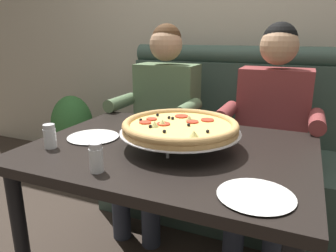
{
  "coord_description": "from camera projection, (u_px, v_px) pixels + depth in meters",
  "views": [
    {
      "loc": [
        0.49,
        -1.16,
        1.21
      ],
      "look_at": [
        0.01,
        -0.05,
        0.85
      ],
      "focal_mm": 33.76,
      "sensor_mm": 36.0,
      "label": 1
    }
  ],
  "objects": [
    {
      "name": "back_wall_with_window",
      "position": [
        245.0,
        9.0,
        2.46
      ],
      "size": [
        6.0,
        0.12,
        2.8
      ],
      "primitive_type": "cube",
      "color": "#BCB29E",
      "rests_on": "ground_plane"
    },
    {
      "name": "plate_near_right",
      "position": [
        93.0,
        136.0,
        1.45
      ],
      "size": [
        0.23,
        0.23,
        0.02
      ],
      "color": "white",
      "rests_on": "dining_table"
    },
    {
      "name": "dining_table",
      "position": [
        170.0,
        167.0,
        1.37
      ],
      "size": [
        1.17,
        0.88,
        0.75
      ],
      "color": "black",
      "rests_on": "ground_plane"
    },
    {
      "name": "pizza",
      "position": [
        180.0,
        127.0,
        1.31
      ],
      "size": [
        0.5,
        0.5,
        0.12
      ],
      "color": "silver",
      "rests_on": "dining_table"
    },
    {
      "name": "booth_bench",
      "position": [
        220.0,
        153.0,
        2.24
      ],
      "size": [
        1.52,
        0.78,
        1.13
      ],
      "color": "#384C42",
      "rests_on": "ground_plane"
    },
    {
      "name": "plate_near_left",
      "position": [
        256.0,
        194.0,
        0.92
      ],
      "size": [
        0.23,
        0.23,
        0.02
      ],
      "color": "white",
      "rests_on": "dining_table"
    },
    {
      "name": "shaker_oregano",
      "position": [
        96.0,
        160.0,
        1.08
      ],
      "size": [
        0.05,
        0.05,
        0.1
      ],
      "color": "white",
      "rests_on": "dining_table"
    },
    {
      "name": "diner_right",
      "position": [
        270.0,
        126.0,
        1.79
      ],
      "size": [
        0.54,
        0.64,
        1.27
      ],
      "color": "#2D3342",
      "rests_on": "ground_plane"
    },
    {
      "name": "shaker_pepper_flakes",
      "position": [
        50.0,
        138.0,
        1.31
      ],
      "size": [
        0.05,
        0.05,
        0.1
      ],
      "color": "white",
      "rests_on": "dining_table"
    },
    {
      "name": "potted_plant",
      "position": [
        73.0,
        131.0,
        2.79
      ],
      "size": [
        0.36,
        0.36,
        0.7
      ],
      "color": "brown",
      "rests_on": "ground_plane"
    },
    {
      "name": "diner_left",
      "position": [
        161.0,
        114.0,
        2.05
      ],
      "size": [
        0.54,
        0.64,
        1.27
      ],
      "color": "#2D3342",
      "rests_on": "ground_plane"
    }
  ]
}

